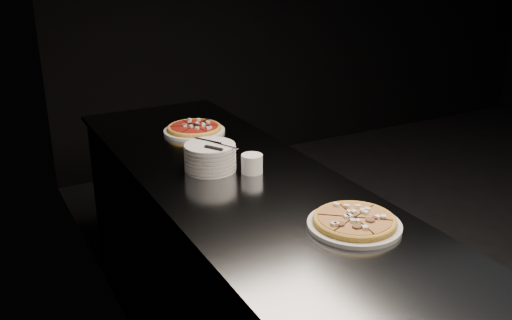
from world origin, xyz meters
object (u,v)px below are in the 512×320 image
pizza_mushroom (354,222)px  plate_stack (210,157)px  ramekin (252,163)px  counter (247,282)px  pizza_tomato (194,129)px  cutlery (213,145)px

pizza_mushroom → plate_stack: size_ratio=1.71×
pizza_mushroom → plate_stack: 0.72m
ramekin → plate_stack: bearing=141.0°
plate_stack → counter: bearing=-69.3°
pizza_mushroom → ramekin: 0.59m
plate_stack → ramekin: size_ratio=2.39×
counter → pizza_tomato: size_ratio=7.01×
counter → pizza_mushroom: bearing=-74.7°
counter → plate_stack: (-0.07, 0.19, 0.51)m
pizza_tomato → plate_stack: (-0.13, -0.49, 0.04)m
plate_stack → cutlery: size_ratio=0.96×
counter → pizza_mushroom: 0.71m
pizza_mushroom → counter: bearing=105.3°
pizza_tomato → ramekin: ramekin is taller
counter → ramekin: 0.51m
cutlery → pizza_tomato: bearing=46.6°
counter → ramekin: (0.07, 0.08, 0.50)m
pizza_tomato → cutlery: (-0.12, -0.50, 0.09)m
pizza_tomato → plate_stack: plate_stack is taller
counter → pizza_tomato: (0.06, 0.67, 0.48)m
pizza_tomato → ramekin: (0.00, -0.60, 0.02)m
pizza_mushroom → ramekin: size_ratio=4.08×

